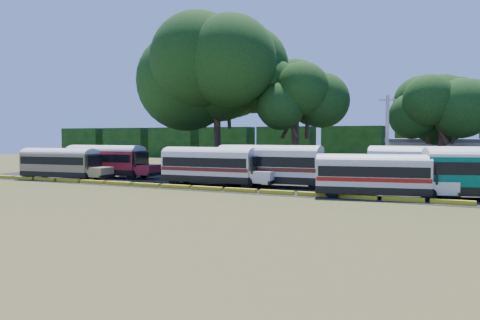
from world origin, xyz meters
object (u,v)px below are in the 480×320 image
at_px(bus_beige, 61,162).
at_px(bus_white_red, 375,173).
at_px(bus_red, 107,159).
at_px(tree_west, 217,73).
at_px(bus_cream_west, 212,164).

xyz_separation_m(bus_beige, bus_white_red, (30.36, -0.36, -0.06)).
height_order(bus_red, bus_white_red, bus_red).
distance_m(bus_beige, tree_west, 19.98).
bearing_deg(bus_red, tree_west, 51.61).
bearing_deg(bus_beige, bus_cream_west, -0.05).
relative_size(bus_red, bus_white_red, 1.08).
bearing_deg(bus_cream_west, bus_beige, -175.80).
distance_m(bus_cream_west, tree_west, 17.14).
distance_m(bus_white_red, tree_west, 27.20).
bearing_deg(bus_red, bus_cream_west, -12.23).
height_order(bus_white_red, tree_west, tree_west).
xyz_separation_m(bus_beige, bus_red, (2.46, 3.83, 0.14)).
bearing_deg(bus_white_red, bus_beige, 168.47).
relative_size(bus_beige, bus_red, 0.93).
bearing_deg(bus_cream_west, tree_west, 114.53).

